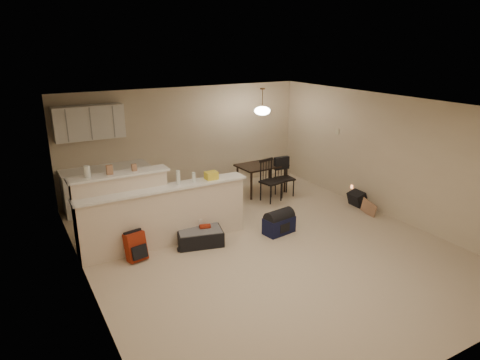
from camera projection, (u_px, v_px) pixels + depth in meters
room at (265, 179)px, 7.31m from camera, size 7.00×7.02×2.50m
breakfast_bar at (150, 214)px, 7.49m from camera, size 3.08×0.58×1.39m
upper_cabinets at (89, 122)px, 8.82m from camera, size 1.40×0.34×0.70m
kitchen_counter at (107, 189)px, 9.25m from camera, size 1.80×0.60×0.90m
thermostat at (337, 131)px, 9.92m from camera, size 0.02×0.12×0.12m
jar at (87, 172)px, 6.89m from camera, size 0.10×0.10×0.20m
cereal_box at (110, 170)px, 7.06m from camera, size 0.10×0.07×0.16m
small_box at (134, 167)px, 7.26m from camera, size 0.08×0.06×0.12m
bottle_a at (178, 178)px, 7.48m from camera, size 0.07×0.07×0.26m
bottle_b at (194, 177)px, 7.63m from camera, size 0.06×0.06×0.18m
bag_lump at (211, 175)px, 7.80m from camera, size 0.22×0.18×0.14m
dining_table at (261, 168)px, 10.20m from camera, size 1.16×0.80×0.70m
pendant_lamp at (262, 110)px, 9.77m from camera, size 0.36×0.36×0.62m
dining_chair_near at (271, 181)px, 9.70m from camera, size 0.49×0.48×0.96m
dining_chair_far at (285, 178)px, 10.04m from camera, size 0.41×0.39×0.89m
suitcase at (200, 237)px, 7.70m from camera, size 0.90×0.69×0.27m
red_backpack at (136, 247)px, 7.11m from camera, size 0.35×0.25×0.48m
navy_duffel at (279, 225)px, 8.13m from camera, size 0.63×0.41×0.32m
black_daypack at (357, 199)px, 9.49m from camera, size 0.27×0.37×0.32m
cardboard_sheet at (369, 208)px, 8.99m from camera, size 0.03×0.40×0.31m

